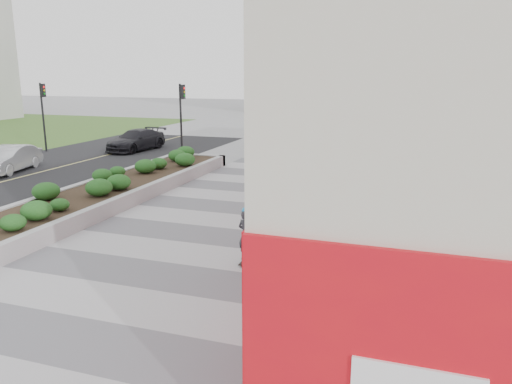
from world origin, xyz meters
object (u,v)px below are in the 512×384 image
Objects in this scene: skateboarder at (246,235)px; car_silver at (10,159)px; traffic_signal_far at (43,107)px; planter at (97,194)px; traffic_signal_near at (182,110)px; car_dark at (136,140)px.

skateboarder reaches higher than car_silver.
skateboarder is 17.04m from car_silver.
traffic_signal_far is 7.06m from car_silver.
planter is at bearing -42.46° from traffic_signal_far.
traffic_signal_near is 4.91m from car_dark.
traffic_signal_far reaches higher than car_silver.
car_silver is (-15.19, 7.72, -0.12)m from skateboarder.
car_dark is (5.08, 2.15, -2.11)m from traffic_signal_far.
car_dark reaches higher than planter.
skateboarder is 20.61m from car_dark.
car_dark is (-5.84, 12.15, 0.24)m from planter.
traffic_signal_far is (-9.20, -0.50, 0.00)m from traffic_signal_near.
traffic_signal_near is at bearing 121.36° from skateboarder.
skateboarder reaches higher than planter.
car_silver reaches higher than planter.
car_silver is (-7.93, 3.97, 0.23)m from planter.
planter is 4.29× the size of traffic_signal_far.
planter is 11.96× the size of skateboarder.
planter is 13.48m from car_dark.
traffic_signal_far is 2.79× the size of skateboarder.
planter is 4.59× the size of car_silver.
car_silver is at bearing -98.23° from car_dark.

